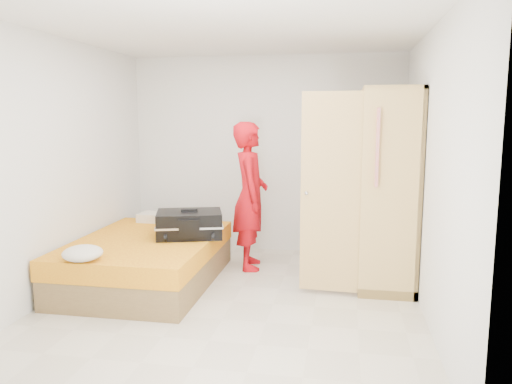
% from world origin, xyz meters
% --- Properties ---
extents(room, '(4.00, 4.02, 2.60)m').
position_xyz_m(room, '(0.00, 0.00, 1.30)').
color(room, beige).
rests_on(room, ground).
extents(bed, '(1.42, 2.02, 0.50)m').
position_xyz_m(bed, '(-1.05, 0.38, 0.25)').
color(bed, olive).
rests_on(bed, ground).
extents(wardrobe, '(1.17, 1.20, 2.10)m').
position_xyz_m(wardrobe, '(1.45, 0.86, 1.00)').
color(wardrobe, '#E9C771').
rests_on(wardrobe, ground).
extents(person, '(0.54, 0.71, 1.75)m').
position_xyz_m(person, '(-0.05, 1.15, 0.87)').
color(person, red).
rests_on(person, ground).
extents(suitcase, '(0.84, 0.71, 0.31)m').
position_xyz_m(suitcase, '(-0.61, 0.55, 0.64)').
color(suitcase, black).
rests_on(suitcase, bed).
extents(round_cushion, '(0.37, 0.37, 0.14)m').
position_xyz_m(round_cushion, '(-1.29, -0.52, 0.57)').
color(round_cushion, beige).
rests_on(round_cushion, bed).
extents(pillow, '(0.60, 0.33, 0.11)m').
position_xyz_m(pillow, '(-1.19, 1.23, 0.55)').
color(pillow, beige).
rests_on(pillow, bed).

